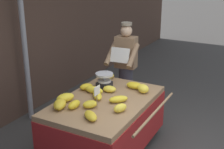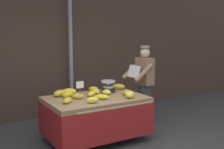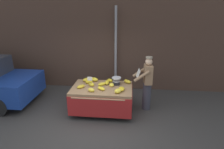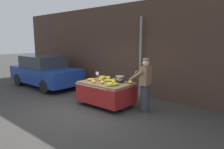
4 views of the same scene
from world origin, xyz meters
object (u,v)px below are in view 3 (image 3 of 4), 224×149
(banana_bunch_2, at_px, (107,82))
(banana_bunch_3, at_px, (91,84))
(banana_bunch_4, at_px, (112,85))
(banana_bunch_9, at_px, (81,87))
(street_pole, at_px, (116,51))
(vendor_person, at_px, (147,83))
(price_sign, at_px, (90,80))
(banana_bunch_5, at_px, (87,80))
(banana_bunch_0, at_px, (102,84))
(banana_bunch_8, at_px, (118,91))
(weighing_scale, at_px, (116,81))
(banana_bunch_1, at_px, (91,90))
(banana_bunch_7, at_px, (110,80))
(banana_bunch_13, at_px, (94,79))
(banana_cart, at_px, (102,93))
(banana_bunch_10, at_px, (121,89))
(banana_bunch_6, at_px, (127,81))
(banana_bunch_11, at_px, (101,88))
(banana_bunch_12, at_px, (89,82))

(banana_bunch_2, bearing_deg, banana_bunch_3, -154.71)
(banana_bunch_4, xyz_separation_m, banana_bunch_9, (-0.89, -0.22, -0.00))
(street_pole, height_order, vendor_person, street_pole)
(banana_bunch_3, bearing_deg, price_sign, -97.12)
(street_pole, distance_m, banana_bunch_5, 1.69)
(banana_bunch_0, relative_size, banana_bunch_5, 0.94)
(price_sign, relative_size, banana_bunch_2, 1.13)
(banana_bunch_0, height_order, banana_bunch_8, banana_bunch_8)
(vendor_person, bearing_deg, banana_bunch_3, -170.52)
(weighing_scale, distance_m, banana_bunch_1, 0.90)
(banana_bunch_5, relative_size, banana_bunch_7, 1.40)
(banana_bunch_8, xyz_separation_m, banana_bunch_13, (-0.83, 0.84, -0.00))
(banana_bunch_0, bearing_deg, banana_cart, -80.12)
(banana_bunch_7, bearing_deg, banana_bunch_2, -109.54)
(price_sign, bearing_deg, banana_bunch_2, 35.74)
(street_pole, height_order, price_sign, street_pole)
(banana_bunch_5, height_order, banana_bunch_13, banana_bunch_5)
(banana_bunch_4, height_order, vendor_person, vendor_person)
(banana_bunch_2, height_order, banana_bunch_7, banana_bunch_2)
(banana_cart, xyz_separation_m, banana_bunch_5, (-0.54, 0.40, 0.27))
(vendor_person, bearing_deg, banana_bunch_0, -171.31)
(banana_bunch_1, xyz_separation_m, banana_bunch_9, (-0.36, 0.23, -0.01))
(street_pole, xyz_separation_m, banana_bunch_4, (0.02, -1.64, -0.70))
(banana_bunch_2, bearing_deg, banana_bunch_1, -120.62)
(banana_bunch_2, height_order, banana_bunch_10, banana_bunch_2)
(banana_bunch_6, distance_m, vendor_person, 0.61)
(vendor_person, bearing_deg, street_pole, 128.00)
(banana_bunch_6, height_order, vendor_person, vendor_person)
(banana_cart, bearing_deg, banana_bunch_7, 67.23)
(banana_bunch_3, relative_size, banana_bunch_13, 0.76)
(banana_bunch_0, height_order, banana_bunch_9, banana_bunch_0)
(banana_cart, distance_m, banana_bunch_4, 0.39)
(banana_bunch_5, bearing_deg, banana_bunch_13, 17.63)
(banana_bunch_5, bearing_deg, price_sign, -67.83)
(banana_bunch_10, bearing_deg, banana_bunch_11, -178.90)
(banana_bunch_10, bearing_deg, banana_bunch_5, 152.32)
(banana_bunch_0, distance_m, banana_bunch_6, 0.81)
(banana_bunch_3, bearing_deg, banana_bunch_11, -37.05)
(banana_bunch_4, bearing_deg, street_pole, 90.70)
(price_sign, distance_m, banana_bunch_8, 0.92)
(price_sign, relative_size, banana_bunch_3, 1.69)
(street_pole, relative_size, banana_bunch_6, 11.70)
(banana_bunch_2, height_order, banana_bunch_6, banana_bunch_6)
(banana_bunch_3, distance_m, banana_bunch_6, 1.13)
(banana_cart, bearing_deg, banana_bunch_10, -18.11)
(banana_bunch_11, bearing_deg, banana_bunch_8, -18.97)
(street_pole, relative_size, banana_bunch_9, 11.62)
(banana_bunch_4, distance_m, vendor_person, 1.10)
(banana_bunch_10, relative_size, banana_bunch_12, 1.23)
(banana_bunch_13, xyz_separation_m, vendor_person, (1.67, -0.14, -0.01))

